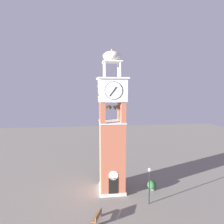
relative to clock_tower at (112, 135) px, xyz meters
The scene contains 6 objects.
ground 6.97m from the clock_tower, 96.22° to the left, with size 80.00×80.00×0.00m, color gray.
clock_tower is the anchor object (origin of this frame).
park_bench 8.63m from the clock_tower, 110.43° to the right, with size 1.02×1.65×0.95m.
lamp_post 6.43m from the clock_tower, 41.41° to the right, with size 0.36×0.36×4.04m.
trash_bin 8.28m from the clock_tower, ahead, with size 0.52×0.52×0.80m, color #4C4C51.
shrub_near_entry 8.10m from the clock_tower, ahead, with size 1.08×1.08×1.09m, color #28562D.
Camera 1 is at (-2.46, -21.51, 12.42)m, focal length 29.88 mm.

